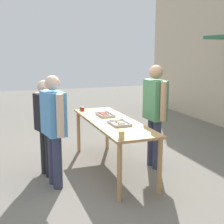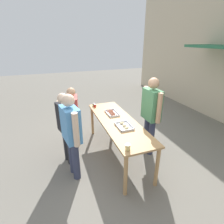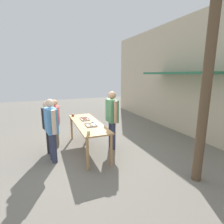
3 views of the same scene
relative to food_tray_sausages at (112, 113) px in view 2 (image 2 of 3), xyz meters
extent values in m
plane|color=slate|center=(0.42, -0.01, -0.91)|extent=(24.00, 24.00, 0.00)
cube|color=tan|center=(0.42, -0.01, -0.03)|extent=(2.48, 0.76, 0.04)
cylinder|color=tan|center=(-0.76, -0.33, -0.48)|extent=(0.07, 0.07, 0.86)
cylinder|color=tan|center=(1.59, -0.33, -0.48)|extent=(0.07, 0.07, 0.86)
cylinder|color=tan|center=(-0.76, 0.30, -0.48)|extent=(0.07, 0.07, 0.86)
cylinder|color=tan|center=(1.59, 0.30, -0.48)|extent=(0.07, 0.07, 0.86)
cube|color=silver|center=(0.00, 0.00, -0.01)|extent=(0.43, 0.26, 0.01)
cube|color=silver|center=(0.00, -0.12, 0.01)|extent=(0.43, 0.01, 0.03)
cube|color=silver|center=(0.00, 0.12, 0.01)|extent=(0.43, 0.01, 0.03)
cube|color=silver|center=(-0.21, 0.00, 0.01)|extent=(0.01, 0.26, 0.03)
cube|color=silver|center=(0.21, 0.00, 0.01)|extent=(0.01, 0.26, 0.03)
cylinder|color=#A34C2D|center=(-0.16, 0.00, 0.01)|extent=(0.04, 0.14, 0.03)
cylinder|color=#A34C2D|center=(-0.09, 0.00, 0.01)|extent=(0.03, 0.12, 0.03)
cylinder|color=#A34C2D|center=(-0.03, 0.00, 0.01)|extent=(0.03, 0.13, 0.02)
cylinder|color=#A34C2D|center=(0.04, 0.00, 0.01)|extent=(0.03, 0.13, 0.02)
cylinder|color=#A34C2D|center=(0.10, 0.00, 0.01)|extent=(0.03, 0.12, 0.02)
cylinder|color=#A34C2D|center=(0.17, 0.00, 0.01)|extent=(0.03, 0.13, 0.03)
cube|color=silver|center=(0.75, 0.00, -0.01)|extent=(0.41, 0.29, 0.01)
cube|color=silver|center=(0.75, -0.14, 0.01)|extent=(0.41, 0.01, 0.03)
cube|color=silver|center=(0.75, 0.14, 0.01)|extent=(0.41, 0.01, 0.03)
cube|color=silver|center=(0.54, 0.00, 0.01)|extent=(0.01, 0.29, 0.03)
cube|color=silver|center=(0.95, 0.00, 0.01)|extent=(0.01, 0.29, 0.03)
ellipsoid|color=beige|center=(0.62, 0.00, 0.02)|extent=(0.07, 0.11, 0.05)
ellipsoid|color=beige|center=(0.75, 0.00, 0.02)|extent=(0.06, 0.10, 0.04)
ellipsoid|color=beige|center=(0.87, 0.00, 0.02)|extent=(0.08, 0.12, 0.06)
cylinder|color=#567A38|center=(-0.69, -0.28, 0.02)|extent=(0.07, 0.07, 0.07)
cylinder|color=#B2B2B7|center=(-0.69, -0.28, 0.06)|extent=(0.06, 0.06, 0.01)
cylinder|color=#B22319|center=(-0.59, -0.27, 0.02)|extent=(0.07, 0.07, 0.07)
cylinder|color=#B2B2B7|center=(-0.59, -0.27, 0.06)|extent=(0.06, 0.06, 0.01)
cylinder|color=#DBC67A|center=(1.52, -0.27, 0.04)|extent=(0.09, 0.09, 0.10)
cylinder|color=#333851|center=(0.46, 0.74, -0.46)|extent=(0.14, 0.14, 0.89)
cylinder|color=#333851|center=(0.68, 0.74, -0.46)|extent=(0.14, 0.14, 0.89)
cube|color=#478456|center=(0.57, 0.74, 0.33)|extent=(0.47, 0.26, 0.70)
sphere|color=tan|center=(0.57, 0.74, 0.82)|extent=(0.24, 0.24, 0.24)
cylinder|color=tan|center=(0.28, 0.74, 0.35)|extent=(0.11, 0.11, 0.67)
cylinder|color=tan|center=(0.86, 0.75, 0.35)|extent=(0.11, 0.11, 0.67)
cylinder|color=#756B5B|center=(-0.17, -0.93, -0.53)|extent=(0.14, 0.14, 0.75)
cylinder|color=#756B5B|center=(-0.37, -0.89, -0.53)|extent=(0.14, 0.14, 0.75)
cube|color=#C64C47|center=(-0.27, -0.91, 0.14)|extent=(0.51, 0.33, 0.60)
sphere|color=tan|center=(-0.27, -0.91, 0.56)|extent=(0.20, 0.20, 0.20)
cylinder|color=tan|center=(0.01, -0.96, 0.16)|extent=(0.11, 0.11, 0.57)
cylinder|color=tan|center=(-0.55, -0.86, 0.16)|extent=(0.11, 0.11, 0.57)
cylinder|color=#333851|center=(0.88, -1.07, -0.49)|extent=(0.14, 0.14, 0.83)
cylinder|color=#333851|center=(0.67, -1.10, -0.49)|extent=(0.14, 0.14, 0.83)
cube|color=#5193D1|center=(0.78, -1.09, 0.25)|extent=(0.51, 0.34, 0.66)
sphere|color=beige|center=(0.78, -1.09, 0.71)|extent=(0.23, 0.23, 0.23)
cylinder|color=beige|center=(1.06, -1.04, 0.27)|extent=(0.11, 0.11, 0.63)
cylinder|color=beige|center=(0.49, -1.14, 0.27)|extent=(0.11, 0.11, 0.63)
cylinder|color=#232328|center=(0.39, -1.12, -0.52)|extent=(0.12, 0.12, 0.78)
cylinder|color=#232328|center=(0.21, -1.17, -0.52)|extent=(0.12, 0.12, 0.78)
cube|color=black|center=(0.30, -1.15, 0.18)|extent=(0.46, 0.33, 0.62)
sphere|color=beige|center=(0.30, -1.15, 0.61)|extent=(0.21, 0.21, 0.21)
cylinder|color=beige|center=(0.54, -1.08, 0.20)|extent=(0.09, 0.09, 0.59)
cylinder|color=beige|center=(0.05, -1.22, 0.20)|extent=(0.09, 0.09, 0.59)
camera|label=1|loc=(5.40, -1.83, 1.19)|focal=50.00mm
camera|label=2|loc=(3.72, -1.35, 1.69)|focal=28.00mm
camera|label=3|loc=(5.52, -1.28, 1.45)|focal=28.00mm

